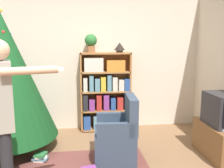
{
  "coord_description": "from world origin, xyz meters",
  "views": [
    {
      "loc": [
        -0.05,
        -2.6,
        1.66
      ],
      "look_at": [
        0.4,
        0.94,
        1.05
      ],
      "focal_mm": 40.0,
      "sensor_mm": 36.0,
      "label": 1
    }
  ],
  "objects_px": {
    "standing_person": "(4,113)",
    "potted_plant": "(91,42)",
    "television": "(224,109)",
    "table_lamp": "(120,47)",
    "armchair": "(118,138)",
    "bookshelf": "(105,93)",
    "christmas_tree": "(5,77)"
  },
  "relations": [
    {
      "from": "standing_person",
      "to": "potted_plant",
      "type": "relative_size",
      "value": 5.11
    },
    {
      "from": "television",
      "to": "potted_plant",
      "type": "xyz_separation_m",
      "value": [
        -1.81,
        1.35,
        0.94
      ]
    },
    {
      "from": "potted_plant",
      "to": "table_lamp",
      "type": "bearing_deg",
      "value": -0.0
    },
    {
      "from": "armchair",
      "to": "potted_plant",
      "type": "bearing_deg",
      "value": -162.32
    },
    {
      "from": "bookshelf",
      "to": "armchair",
      "type": "height_order",
      "value": "bookshelf"
    },
    {
      "from": "standing_person",
      "to": "bookshelf",
      "type": "bearing_deg",
      "value": 134.69
    },
    {
      "from": "bookshelf",
      "to": "potted_plant",
      "type": "bearing_deg",
      "value": 178.55
    },
    {
      "from": "bookshelf",
      "to": "potted_plant",
      "type": "distance_m",
      "value": 0.98
    },
    {
      "from": "television",
      "to": "armchair",
      "type": "xyz_separation_m",
      "value": [
        -1.51,
        0.11,
        -0.39
      ]
    },
    {
      "from": "bookshelf",
      "to": "table_lamp",
      "type": "relative_size",
      "value": 7.32
    },
    {
      "from": "standing_person",
      "to": "potted_plant",
      "type": "xyz_separation_m",
      "value": [
        0.91,
        2.18,
        0.66
      ]
    },
    {
      "from": "christmas_tree",
      "to": "table_lamp",
      "type": "relative_size",
      "value": 10.67
    },
    {
      "from": "bookshelf",
      "to": "christmas_tree",
      "type": "relative_size",
      "value": 0.69
    },
    {
      "from": "television",
      "to": "potted_plant",
      "type": "bearing_deg",
      "value": 143.32
    },
    {
      "from": "television",
      "to": "standing_person",
      "type": "distance_m",
      "value": 2.86
    },
    {
      "from": "bookshelf",
      "to": "table_lamp",
      "type": "xyz_separation_m",
      "value": [
        0.26,
        0.01,
        0.85
      ]
    },
    {
      "from": "bookshelf",
      "to": "standing_person",
      "type": "bearing_deg",
      "value": -118.34
    },
    {
      "from": "television",
      "to": "table_lamp",
      "type": "bearing_deg",
      "value": 133.72
    },
    {
      "from": "bookshelf",
      "to": "table_lamp",
      "type": "bearing_deg",
      "value": 1.42
    },
    {
      "from": "bookshelf",
      "to": "standing_person",
      "type": "xyz_separation_m",
      "value": [
        -1.17,
        -2.17,
        0.29
      ]
    },
    {
      "from": "armchair",
      "to": "potted_plant",
      "type": "distance_m",
      "value": 1.85
    },
    {
      "from": "christmas_tree",
      "to": "standing_person",
      "type": "xyz_separation_m",
      "value": [
        0.4,
        -1.47,
        -0.14
      ]
    },
    {
      "from": "television",
      "to": "christmas_tree",
      "type": "height_order",
      "value": "christmas_tree"
    },
    {
      "from": "christmas_tree",
      "to": "armchair",
      "type": "distance_m",
      "value": 1.89
    },
    {
      "from": "television",
      "to": "christmas_tree",
      "type": "bearing_deg",
      "value": 168.43
    },
    {
      "from": "potted_plant",
      "to": "table_lamp",
      "type": "relative_size",
      "value": 1.65
    },
    {
      "from": "christmas_tree",
      "to": "armchair",
      "type": "xyz_separation_m",
      "value": [
        1.61,
        -0.53,
        -0.82
      ]
    },
    {
      "from": "potted_plant",
      "to": "armchair",
      "type": "bearing_deg",
      "value": -76.27
    },
    {
      "from": "armchair",
      "to": "potted_plant",
      "type": "relative_size",
      "value": 2.8
    },
    {
      "from": "television",
      "to": "standing_person",
      "type": "height_order",
      "value": "standing_person"
    },
    {
      "from": "potted_plant",
      "to": "television",
      "type": "bearing_deg",
      "value": -36.68
    },
    {
      "from": "standing_person",
      "to": "table_lamp",
      "type": "xyz_separation_m",
      "value": [
        1.44,
        2.18,
        0.57
      ]
    }
  ]
}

